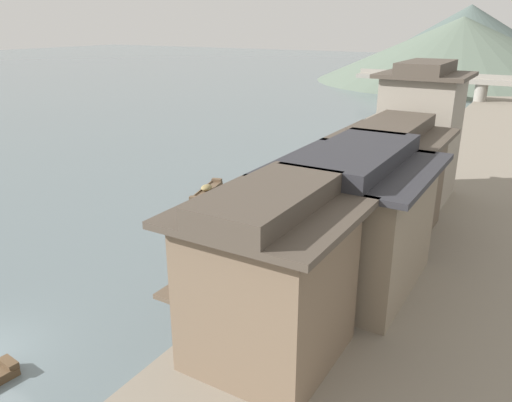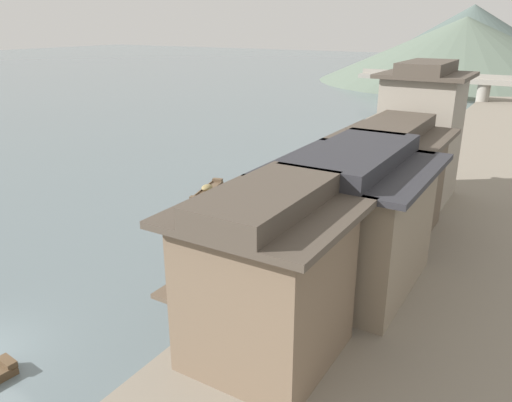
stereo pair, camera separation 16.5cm
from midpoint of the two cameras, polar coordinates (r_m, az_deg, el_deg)
The scene contains 11 objects.
boat_moored_nearest at distance 54.79m, azimuth 17.25°, elevation 6.82°, with size 1.53×3.86×0.36m.
boat_moored_second at distance 35.84m, azimuth -5.84°, elevation 1.17°, with size 1.96×4.66×0.68m.
boat_moored_third at distance 24.71m, azimuth -1.14°, elevation -7.81°, with size 1.37×5.05×0.58m.
boat_moored_far at distance 51.34m, azimuth 10.68°, elevation 6.57°, with size 4.72×0.98×0.48m.
house_waterfront_nearest at distance 16.68m, azimuth 1.18°, elevation -8.70°, with size 5.66×5.75×6.14m.
house_waterfront_second at distance 21.87m, azimuth 10.75°, elevation -1.95°, with size 6.63×7.70×6.14m.
house_waterfront_tall at distance 27.97m, azimuth 14.86°, elevation 2.59°, with size 5.88×6.51×6.14m.
house_waterfront_narrow at distance 33.93m, azimuth 18.10°, elevation 7.54°, with size 5.61×5.41×8.74m.
stone_bridge at distance 82.79m, azimuth 19.52°, elevation 12.66°, with size 23.67×2.40×4.44m.
hill_far_west at distance 139.25m, azimuth 23.11°, elevation 16.81°, with size 53.55×53.55×15.77m, color #4C5B56.
hill_far_centre at distance 114.08m, azimuth 22.37°, elevation 15.81°, with size 57.79×57.79×12.80m, color #5B6B5B.
Camera 1 is at (16.74, -7.73, 11.66)m, focal length 34.80 mm.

